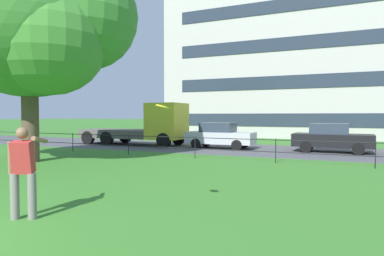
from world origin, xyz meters
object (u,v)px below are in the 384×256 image
object	(u,v)px
frisbee	(163,106)
flatbed_truck_far_left	(147,127)
tree_large_lawn	(35,28)
person_thrower	(23,170)
car_silver_left	(220,135)
apartment_building_background	(305,56)
car_black_right	(331,138)

from	to	relation	value
frisbee	flatbed_truck_far_left	size ratio (longest dim) A/B	0.05
tree_large_lawn	person_thrower	bearing A→B (deg)	-42.97
flatbed_truck_far_left	tree_large_lawn	bearing A→B (deg)	-90.29
flatbed_truck_far_left	car_silver_left	distance (m)	5.10
person_thrower	apartment_building_background	size ratio (longest dim) A/B	0.07
tree_large_lawn	car_silver_left	xyz separation A→B (m)	(5.12, 8.63, -4.83)
frisbee	flatbed_truck_far_left	xyz separation A→B (m)	(-8.37, 13.15, -0.92)
frisbee	flatbed_truck_far_left	distance (m)	15.62
car_silver_left	tree_large_lawn	bearing A→B (deg)	-120.67
frisbee	car_black_right	world-z (taller)	frisbee
frisbee	flatbed_truck_far_left	world-z (taller)	flatbed_truck_far_left
tree_large_lawn	frisbee	world-z (taller)	tree_large_lawn
person_thrower	car_silver_left	size ratio (longest dim) A/B	0.44
car_silver_left	apartment_building_background	world-z (taller)	apartment_building_background
apartment_building_background	flatbed_truck_far_left	bearing A→B (deg)	-115.36
flatbed_truck_far_left	apartment_building_background	world-z (taller)	apartment_building_background
tree_large_lawn	car_silver_left	distance (m)	11.14
tree_large_lawn	apartment_building_background	xyz separation A→B (m)	(8.36, 26.25, 2.50)
tree_large_lawn	frisbee	size ratio (longest dim) A/B	23.64
flatbed_truck_far_left	frisbee	bearing A→B (deg)	-57.54
person_thrower	car_silver_left	xyz separation A→B (m)	(-0.95, 14.29, -0.17)
frisbee	car_silver_left	distance (m)	13.57
flatbed_truck_far_left	person_thrower	bearing A→B (deg)	-67.23
person_thrower	apartment_building_background	xyz separation A→B (m)	(2.30, 31.90, 7.16)
flatbed_truck_far_left	car_silver_left	xyz separation A→B (m)	(5.08, -0.07, -0.44)
car_black_right	apartment_building_background	size ratio (longest dim) A/B	0.16
frisbee	car_silver_left	xyz separation A→B (m)	(-3.29, 13.09, -1.36)
frisbee	apartment_building_background	world-z (taller)	apartment_building_background
person_thrower	car_silver_left	world-z (taller)	person_thrower
car_black_right	tree_large_lawn	bearing A→B (deg)	-141.21
flatbed_truck_far_left	car_black_right	bearing A→B (deg)	1.77
car_silver_left	car_black_right	world-z (taller)	same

